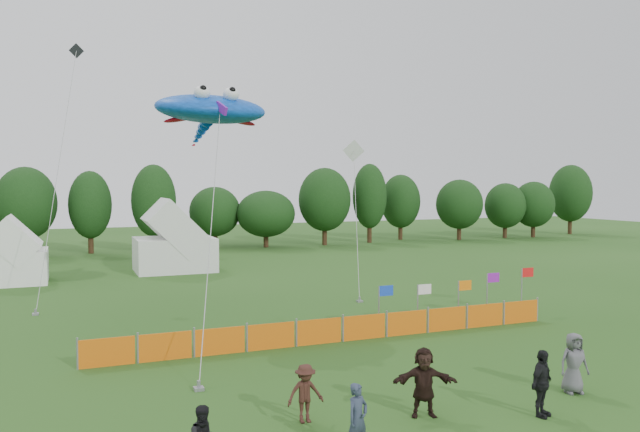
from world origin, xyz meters
name	(u,v)px	position (x,y,z in m)	size (l,w,h in m)	color
ground	(402,412)	(0.00, 0.00, 0.00)	(160.00, 160.00, 0.00)	#234C16
treeline	(180,207)	(1.61, 44.93, 4.18)	(104.57, 8.78, 8.36)	#382314
tent_left	(15,256)	(-11.60, 29.08, 1.75)	(3.93, 3.93, 3.47)	white
tent_right	(174,243)	(-1.24, 30.91, 2.01)	(5.65, 4.52, 3.99)	silver
barrier_fence	(342,329)	(1.67, 7.74, 0.50)	(19.90, 0.06, 1.00)	#DB5E0C
flag_row	(459,292)	(8.26, 9.10, 1.37)	(8.73, 0.60, 2.25)	gray
spectator_a	(358,418)	(-2.28, -1.89, 0.84)	(0.61, 0.40, 1.67)	#2C3549
spectator_c	(305,393)	(-2.74, 0.35, 0.79)	(1.02, 0.58, 1.57)	#391D17
spectator_d	(542,383)	(3.39, -1.72, 0.92)	(1.08, 0.45, 1.84)	black
spectator_e	(574,363)	(5.66, -0.56, 0.92)	(0.90, 0.59, 1.85)	#545359
spectator_f	(424,382)	(0.42, -0.48, 0.95)	(1.76, 0.56, 1.90)	black
stingray_kite	(210,111)	(-2.18, 14.27, 9.79)	(5.80, 17.03, 10.77)	blue
small_kite_white	(355,180)	(8.14, 20.12, 6.57)	(3.63, 6.97, 9.21)	silver
small_kite_dark	(62,146)	(-8.68, 22.54, 8.45)	(2.84, 8.01, 14.81)	black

